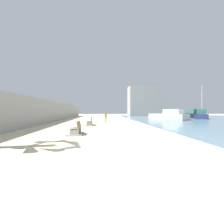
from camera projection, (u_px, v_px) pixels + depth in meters
ground_plane at (99, 122)px, 27.04m from camera, size 120.00×120.00×0.00m
seawall at (48, 111)px, 26.58m from camera, size 0.80×64.00×3.28m
bench_near at (76, 131)px, 13.21m from camera, size 1.10×2.10×0.98m
bench_far at (90, 123)px, 21.02m from camera, size 1.17×2.13×0.98m
person_walking at (106, 116)px, 26.78m from camera, size 0.37×0.43×1.52m
boat_outer at (190, 114)px, 43.33m from camera, size 2.05×6.59×2.03m
boat_far_right at (202, 115)px, 36.60m from camera, size 4.32×4.84×6.97m
boat_mid_bay at (169, 116)px, 33.58m from camera, size 5.94×7.83×1.96m
harbor_building at (148, 101)px, 55.82m from camera, size 12.00×6.00×9.15m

